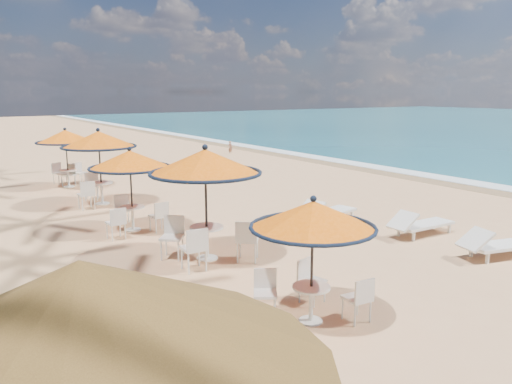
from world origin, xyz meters
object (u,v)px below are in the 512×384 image
(station_2, at_px, (130,170))
(station_3, at_px, (97,146))
(station_0, at_px, (313,230))
(lounger_far, at_px, (325,212))
(lounger_mid, at_px, (419,224))
(station_4, at_px, (66,143))
(lounger_near, at_px, (498,244))
(palapa, at_px, (83,322))
(station_1, at_px, (205,176))

(station_2, height_order, station_3, station_3)
(station_0, relative_size, lounger_far, 0.97)
(lounger_mid, xyz_separation_m, lounger_far, (-1.26, 2.36, 0.02))
(lounger_far, bearing_deg, station_4, 104.07)
(station_4, distance_m, lounger_near, 16.11)
(station_3, xyz_separation_m, lounger_mid, (5.94, -8.69, -1.66))
(station_4, bearing_deg, palapa, -102.93)
(station_0, bearing_deg, lounger_far, 46.21)
(station_3, bearing_deg, station_1, -87.87)
(station_0, bearing_deg, palapa, -147.75)
(station_1, relative_size, lounger_near, 1.24)
(station_2, height_order, lounger_far, station_2)
(lounger_near, bearing_deg, palapa, -148.74)
(lounger_far, relative_size, palapa, 0.63)
(lounger_far, bearing_deg, station_1, -179.64)
(station_0, bearing_deg, station_1, 89.52)
(station_1, distance_m, lounger_far, 4.77)
(station_4, distance_m, lounger_mid, 14.09)
(station_0, distance_m, station_4, 14.93)
(station_1, height_order, lounger_far, station_1)
(station_4, relative_size, palapa, 0.68)
(station_4, height_order, palapa, palapa)
(lounger_mid, bearing_deg, station_1, 167.34)
(station_4, distance_m, palapa, 18.17)
(station_0, bearing_deg, station_3, 91.24)
(station_2, bearing_deg, station_3, 86.02)
(station_4, bearing_deg, lounger_far, -65.09)
(lounger_far, bearing_deg, station_2, 142.77)
(lounger_mid, bearing_deg, station_0, -156.19)
(lounger_mid, distance_m, palapa, 11.46)
(station_4, bearing_deg, lounger_mid, -64.50)
(station_4, bearing_deg, station_2, -91.26)
(palapa, bearing_deg, station_1, 55.89)
(station_2, relative_size, station_4, 0.97)
(station_2, height_order, palapa, palapa)
(station_0, distance_m, lounger_mid, 6.27)
(lounger_near, relative_size, lounger_far, 0.96)
(station_2, bearing_deg, palapa, -111.52)
(station_3, distance_m, palapa, 14.36)
(station_1, relative_size, palapa, 0.75)
(station_0, bearing_deg, station_2, 94.08)
(station_0, xyz_separation_m, station_4, (-0.33, 14.93, 0.17))
(station_1, xyz_separation_m, palapa, (-4.43, -6.54, 0.33))
(station_1, height_order, station_4, station_1)
(lounger_near, bearing_deg, lounger_mid, 105.79)
(station_3, relative_size, lounger_far, 1.17)
(palapa, bearing_deg, lounger_near, 15.72)
(station_1, bearing_deg, palapa, -124.11)
(station_1, bearing_deg, lounger_far, 11.21)
(station_3, bearing_deg, station_2, -93.98)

